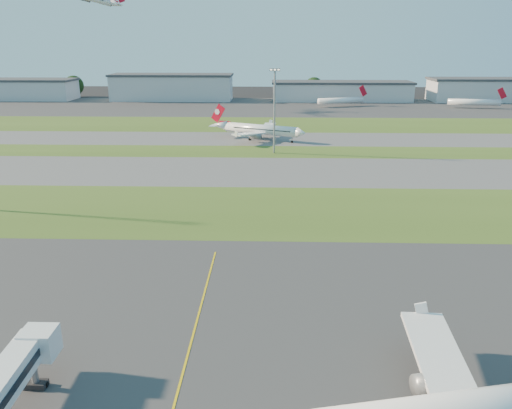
{
  "coord_description": "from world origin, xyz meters",
  "views": [
    {
      "loc": [
        14.14,
        -46.14,
        33.49
      ],
      "look_at": [
        11.63,
        34.58,
        7.0
      ],
      "focal_mm": 35.0,
      "sensor_mm": 36.0,
      "label": 1
    }
  ],
  "objects_px": {
    "mini_jet_near": "(341,100)",
    "airliner_taxiing": "(260,130)",
    "light_mast_centre": "(274,106)",
    "mini_jet_far": "(474,102)"
  },
  "relations": [
    {
      "from": "mini_jet_near",
      "to": "light_mast_centre",
      "type": "height_order",
      "value": "light_mast_centre"
    },
    {
      "from": "mini_jet_far",
      "to": "light_mast_centre",
      "type": "bearing_deg",
      "value": -123.97
    },
    {
      "from": "mini_jet_near",
      "to": "airliner_taxiing",
      "type": "bearing_deg",
      "value": -131.85
    },
    {
      "from": "airliner_taxiing",
      "to": "mini_jet_near",
      "type": "relative_size",
      "value": 1.15
    },
    {
      "from": "airliner_taxiing",
      "to": "light_mast_centre",
      "type": "height_order",
      "value": "light_mast_centre"
    },
    {
      "from": "airliner_taxiing",
      "to": "mini_jet_near",
      "type": "bearing_deg",
      "value": -88.83
    },
    {
      "from": "airliner_taxiing",
      "to": "light_mast_centre",
      "type": "relative_size",
      "value": 1.23
    },
    {
      "from": "mini_jet_far",
      "to": "light_mast_centre",
      "type": "relative_size",
      "value": 1.11
    },
    {
      "from": "mini_jet_near",
      "to": "mini_jet_far",
      "type": "height_order",
      "value": "same"
    },
    {
      "from": "mini_jet_near",
      "to": "light_mast_centre",
      "type": "distance_m",
      "value": 124.54
    }
  ]
}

